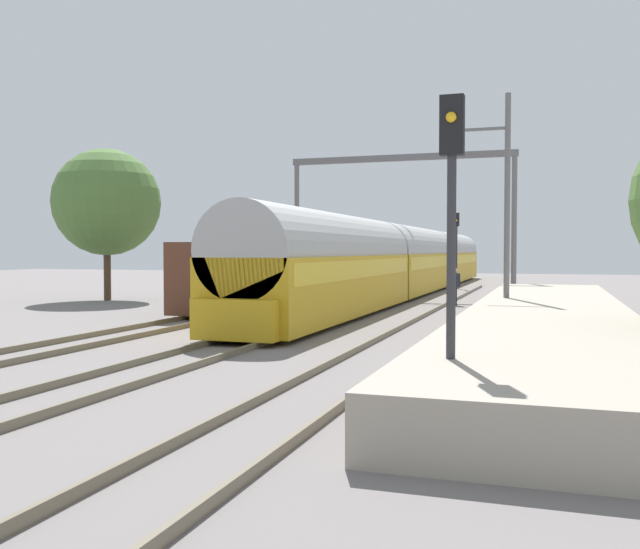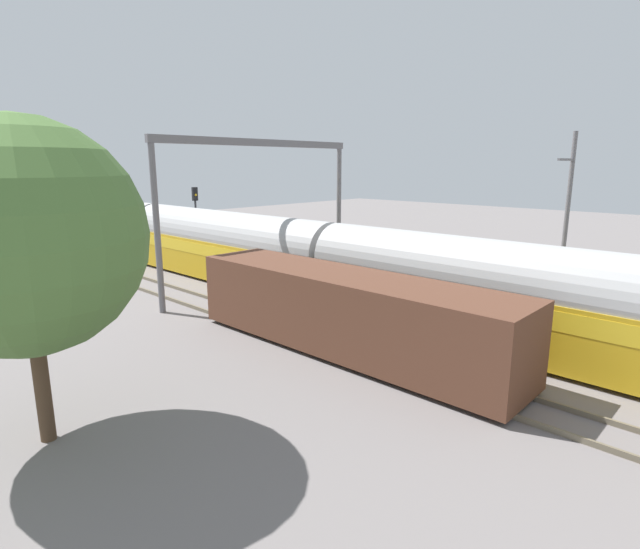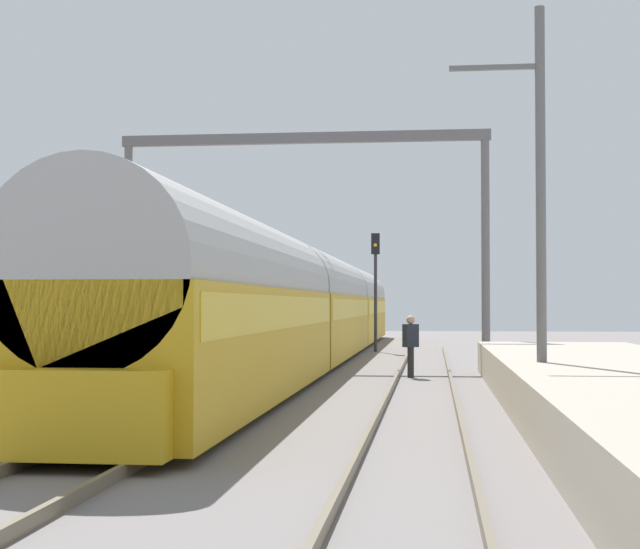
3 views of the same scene
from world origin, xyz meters
TOP-DOWN VIEW (x-y plane):
  - ground at (0.00, 0.00)m, footprint 120.00×120.00m
  - track_west at (0.00, 0.00)m, footprint 1.52×60.00m
  - track_east at (4.10, 0.00)m, footprint 1.52×60.00m
  - passenger_train at (0.00, 21.66)m, footprint 2.93×49.20m
  - freight_car at (-4.10, 9.20)m, footprint 2.80×13.00m
  - person_crossing at (3.74, 13.03)m, footprint 0.47×0.43m
  - railway_signal_far at (1.92, 27.70)m, footprint 0.36×0.30m
  - catenary_gantry at (0.00, 18.45)m, footprint 12.61×0.28m
  - catenary_pole_east_mid at (6.45, 5.41)m, footprint 1.90×0.20m

SIDE VIEW (x-z plane):
  - ground at x=0.00m, z-range 0.00..0.00m
  - track_west at x=0.00m, z-range 0.00..0.16m
  - track_east at x=4.10m, z-range 0.00..0.16m
  - person_crossing at x=3.74m, z-range 0.16..1.89m
  - freight_car at x=-4.10m, z-range 0.12..2.82m
  - passenger_train at x=0.00m, z-range 0.06..3.88m
  - railway_signal_far at x=1.92m, z-range 0.71..5.80m
  - catenary_pole_east_mid at x=6.45m, z-range 0.15..8.15m
  - catenary_gantry at x=0.00m, z-range 1.71..9.57m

